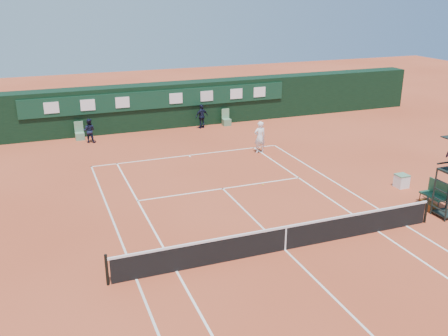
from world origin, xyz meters
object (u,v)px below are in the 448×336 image
(cooler, at_px, (402,181))
(player, at_px, (260,137))
(tennis_net, at_px, (286,237))
(player_bench, at_px, (436,192))

(cooler, bearing_deg, player, 119.15)
(tennis_net, relative_size, player_bench, 10.75)
(player_bench, bearing_deg, player, 112.84)
(player, bearing_deg, tennis_net, 70.31)
(player_bench, bearing_deg, tennis_net, -171.14)
(tennis_net, height_order, cooler, tennis_net)
(player_bench, relative_size, cooler, 1.86)
(tennis_net, relative_size, player, 6.83)
(cooler, xyz_separation_m, player, (-4.11, 7.36, 0.62))
(player, bearing_deg, player_bench, 113.38)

